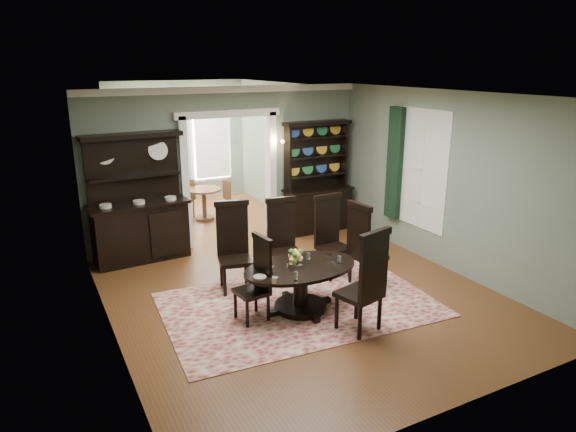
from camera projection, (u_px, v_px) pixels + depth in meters
name	position (u px, v px, depth m)	size (l,w,h in m)	color
room	(303.00, 196.00, 7.38)	(5.51, 6.01, 3.01)	brown
parlor	(190.00, 147.00, 12.06)	(3.51, 3.50, 3.01)	brown
doorway_trim	(229.00, 160.00, 9.88)	(2.08, 0.25, 2.57)	white
right_window	(409.00, 167.00, 9.32)	(0.15, 1.47, 2.12)	white
wall_sconce	(276.00, 143.00, 10.09)	(0.27, 0.21, 0.21)	#B87931
rug	(299.00, 304.00, 7.54)	(3.87, 2.49, 0.01)	maroon
dining_table	(301.00, 280.00, 7.28)	(1.73, 1.63, 0.67)	black
centerpiece	(297.00, 261.00, 7.23)	(1.37, 0.88, 0.23)	white
chair_far_left	(234.00, 243.00, 7.93)	(0.62, 0.60, 1.40)	black
chair_far_mid	(283.00, 237.00, 8.30)	(0.56, 0.54, 1.36)	black
chair_far_right	(330.00, 233.00, 8.48)	(0.53, 0.50, 1.36)	black
chair_end_left	(258.00, 276.00, 6.99)	(0.47, 0.49, 1.19)	black
chair_end_right	(363.00, 243.00, 7.97)	(0.52, 0.55, 1.38)	black
chair_near	(367.00, 280.00, 6.56)	(0.64, 0.62, 1.44)	black
sideboard	(139.00, 217.00, 9.09)	(1.76, 0.71, 2.27)	black
welsh_dresser	(317.00, 192.00, 10.72)	(1.47, 0.54, 2.29)	black
parlor_table	(204.00, 199.00, 11.52)	(0.77, 0.77, 0.71)	brown
parlor_chair_left	(187.00, 197.00, 11.72)	(0.41, 0.41, 0.86)	brown
parlor_chair_right	(231.00, 197.00, 11.77)	(0.39, 0.37, 0.86)	brown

